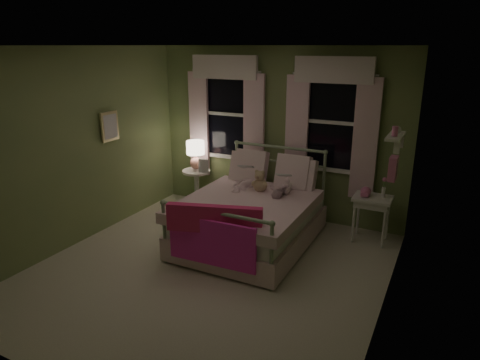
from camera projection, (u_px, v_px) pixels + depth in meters
The scene contains 18 objects.
room_shell at pixel (206, 167), 4.78m from camera, with size 4.20×4.20×4.20m.
bed at pixel (252, 216), 5.80m from camera, with size 1.58×2.04×1.18m.
pink_throw at pixel (213, 229), 4.86m from camera, with size 1.10×0.43×0.71m.
child_left at pixel (247, 164), 6.10m from camera, with size 0.30×0.20×0.83m, color #F7D1DD.
child_right at pixel (283, 171), 5.87m from camera, with size 0.37×0.29×0.76m, color #F7D1DD.
book_left at pixel (239, 170), 5.89m from camera, with size 0.20×0.27×0.03m, color beige.
book_right at pixel (277, 178), 5.66m from camera, with size 0.20×0.27×0.02m, color beige.
teddy_bear at pixel (260, 182), 5.90m from camera, with size 0.24×0.20×0.32m.
nightstand_left at pixel (197, 184), 7.05m from camera, with size 0.46×0.46×0.65m.
table_lamp at pixel (196, 152), 6.89m from camera, with size 0.29×0.29×0.46m.
book_nightstand at pixel (199, 172), 6.86m from camera, with size 0.16×0.22×0.02m, color beige.
nightstand_right at pixel (372, 204), 5.78m from camera, with size 0.50×0.40×0.64m.
pink_toy at pixel (366, 192), 5.77m from camera, with size 0.14×0.18×0.14m.
bud_vase at pixel (384, 187), 5.70m from camera, with size 0.06×0.06×0.28m.
window_left at pixel (226, 110), 6.77m from camera, with size 1.34×0.13×1.96m.
window_right at pixel (331, 118), 6.04m from camera, with size 1.34×0.13×1.96m.
wall_shelf at pixel (395, 153), 4.49m from camera, with size 0.15×0.50×0.60m.
framed_picture at pixel (110, 126), 6.06m from camera, with size 0.03×0.32×0.42m.
Camera 1 is at (2.42, -3.93, 2.60)m, focal length 32.00 mm.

